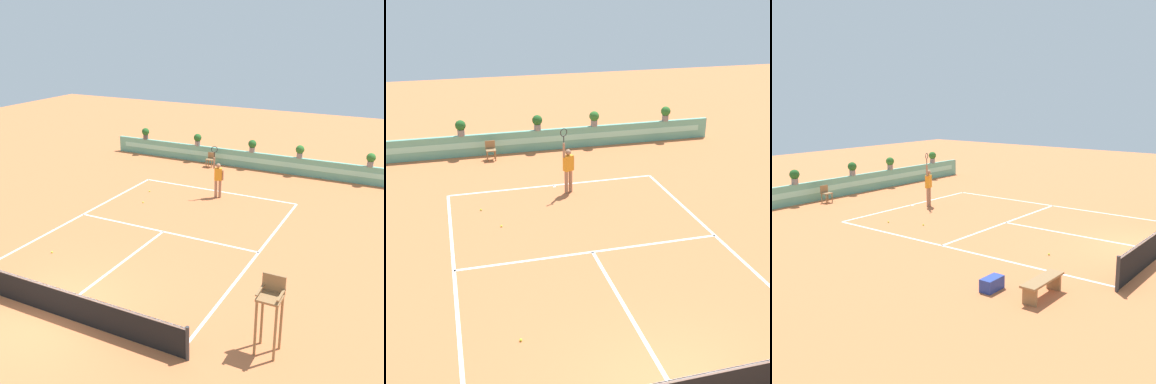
# 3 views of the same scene
# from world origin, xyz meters

# --- Properties ---
(ground_plane) EXTENTS (60.00, 60.00, 0.00)m
(ground_plane) POSITION_xyz_m (0.00, 6.00, 0.00)
(ground_plane) COLOR #C66B3D
(court_lines) EXTENTS (8.32, 11.94, 0.01)m
(court_lines) POSITION_xyz_m (0.00, 6.72, 0.00)
(court_lines) COLOR white
(court_lines) RESTS_ON ground
(back_wall_barrier) EXTENTS (18.00, 0.21, 1.00)m
(back_wall_barrier) POSITION_xyz_m (0.00, 16.39, 0.50)
(back_wall_barrier) COLOR #60A88E
(back_wall_barrier) RESTS_ON ground
(ball_kid_chair) EXTENTS (0.44, 0.44, 0.85)m
(ball_kid_chair) POSITION_xyz_m (-2.08, 15.66, 0.48)
(ball_kid_chair) COLOR olive
(ball_kid_chair) RESTS_ON ground
(tennis_player) EXTENTS (0.58, 0.34, 2.58)m
(tennis_player) POSITION_xyz_m (0.40, 11.05, 1.05)
(tennis_player) COLOR #9E7051
(tennis_player) RESTS_ON ground
(tennis_ball_near_baseline) EXTENTS (0.07, 0.07, 0.07)m
(tennis_ball_near_baseline) POSITION_xyz_m (-3.01, 10.25, 0.03)
(tennis_ball_near_baseline) COLOR #CCE033
(tennis_ball_near_baseline) RESTS_ON ground
(tennis_ball_mid_court) EXTENTS (0.07, 0.07, 0.07)m
(tennis_ball_mid_court) POSITION_xyz_m (-2.75, 2.92, 0.03)
(tennis_ball_mid_court) COLOR #CCE033
(tennis_ball_mid_court) RESTS_ON ground
(tennis_ball_by_sideline) EXTENTS (0.07, 0.07, 0.07)m
(tennis_ball_by_sideline) POSITION_xyz_m (-2.47, 8.78, 0.03)
(tennis_ball_by_sideline) COLOR #CCE033
(tennis_ball_by_sideline) RESTS_ON ground
(potted_plant_right) EXTENTS (0.48, 0.48, 0.72)m
(potted_plant_right) POSITION_xyz_m (3.02, 16.39, 1.41)
(potted_plant_right) COLOR gray
(potted_plant_right) RESTS_ON back_wall_barrier
(potted_plant_centre) EXTENTS (0.48, 0.48, 0.72)m
(potted_plant_centre) POSITION_xyz_m (0.23, 16.39, 1.41)
(potted_plant_centre) COLOR gray
(potted_plant_centre) RESTS_ON back_wall_barrier
(potted_plant_left) EXTENTS (0.48, 0.48, 0.72)m
(potted_plant_left) POSITION_xyz_m (-3.29, 16.39, 1.41)
(potted_plant_left) COLOR gray
(potted_plant_left) RESTS_ON back_wall_barrier
(potted_plant_far_right) EXTENTS (0.48, 0.48, 0.72)m
(potted_plant_far_right) POSITION_xyz_m (6.74, 16.39, 1.41)
(potted_plant_far_right) COLOR gray
(potted_plant_far_right) RESTS_ON back_wall_barrier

